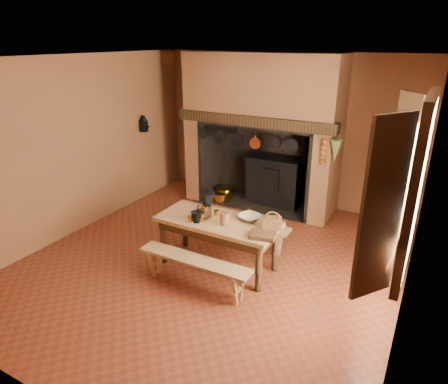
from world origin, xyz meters
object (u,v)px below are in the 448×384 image
at_px(bench_front, 194,266).
at_px(coffee_grinder, 205,212).
at_px(wicker_basket, 272,222).
at_px(mixing_bowl, 250,217).
at_px(iron_range, 275,180).
at_px(work_table, 218,227).

height_order(bench_front, coffee_grinder, coffee_grinder).
bearing_deg(coffee_grinder, bench_front, -58.58).
xyz_separation_m(bench_front, wicker_basket, (0.73, 0.73, 0.47)).
bearing_deg(wicker_basket, bench_front, -157.41).
relative_size(coffee_grinder, mixing_bowl, 0.70).
distance_m(iron_range, mixing_bowl, 2.40).
distance_m(coffee_grinder, mixing_bowl, 0.62).
bearing_deg(coffee_grinder, work_table, 20.60).
xyz_separation_m(bench_front, coffee_grinder, (-0.19, 0.59, 0.48)).
relative_size(mixing_bowl, wicker_basket, 1.00).
distance_m(iron_range, bench_front, 3.14).
distance_m(work_table, wicker_basket, 0.77).
bearing_deg(wicker_basket, mixing_bowl, 145.02).
distance_m(iron_range, work_table, 2.53).
relative_size(coffee_grinder, wicker_basket, 0.70).
xyz_separation_m(iron_range, work_table, (0.17, -2.52, 0.12)).
bearing_deg(mixing_bowl, coffee_grinder, -158.41).
height_order(bench_front, wicker_basket, wicker_basket).
bearing_deg(iron_range, bench_front, -86.90).
relative_size(work_table, bench_front, 1.08).
bearing_deg(work_table, bench_front, -90.00).
xyz_separation_m(coffee_grinder, wicker_basket, (0.93, 0.15, -0.00)).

